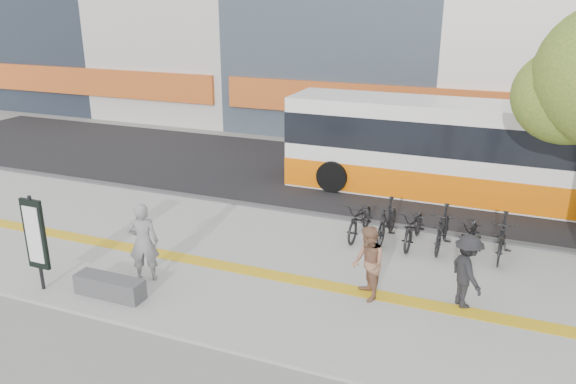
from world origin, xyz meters
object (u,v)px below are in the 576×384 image
at_px(pedestrian_dark, 467,271).
at_px(pedestrian_tan, 368,263).
at_px(bus, 463,153).
at_px(seated_woman, 143,242).
at_px(signboard, 35,236).
at_px(bench, 110,287).

bearing_deg(pedestrian_dark, pedestrian_tan, 69.74).
height_order(bus, pedestrian_tan, bus).
distance_m(seated_woman, pedestrian_dark, 7.06).
distance_m(signboard, pedestrian_tan, 7.18).
distance_m(seated_woman, pedestrian_tan, 5.04).
relative_size(pedestrian_tan, pedestrian_dark, 1.02).
xyz_separation_m(bus, seated_woman, (-6.04, -8.75, -0.48)).
bearing_deg(bench, seated_woman, 74.61).
height_order(pedestrian_tan, pedestrian_dark, pedestrian_tan).
bearing_deg(seated_woman, bench, 48.01).
relative_size(bus, pedestrian_tan, 6.98).
height_order(bench, seated_woman, seated_woman).
bearing_deg(pedestrian_dark, bench, 76.03).
xyz_separation_m(bus, pedestrian_tan, (-1.12, -7.68, -0.59)).
bearing_deg(pedestrian_dark, signboard, 74.58).
height_order(bench, bus, bus).
distance_m(bench, signboard, 1.94).
bearing_deg(signboard, bench, 10.81).
xyz_separation_m(pedestrian_tan, pedestrian_dark, (1.97, 0.44, -0.01)).
distance_m(bench, bus, 11.63).
bearing_deg(signboard, bus, 51.71).
bearing_deg(bus, pedestrian_tan, -98.26).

